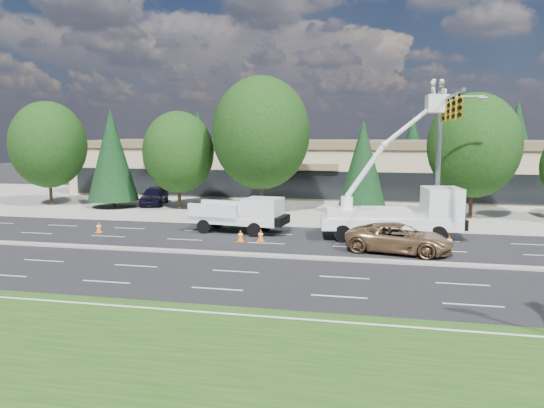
% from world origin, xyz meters
% --- Properties ---
extents(ground, '(140.00, 140.00, 0.00)m').
position_xyz_m(ground, '(0.00, 0.00, 0.00)').
color(ground, black).
rests_on(ground, ground).
extents(concrete_apron, '(140.00, 22.00, 0.01)m').
position_xyz_m(concrete_apron, '(0.00, 20.00, 0.01)').
color(concrete_apron, gray).
rests_on(concrete_apron, ground).
extents(grass_verge, '(140.00, 10.00, 0.01)m').
position_xyz_m(grass_verge, '(0.00, -13.00, 0.01)').
color(grass_verge, '#1C4112').
rests_on(grass_verge, ground).
extents(road_median, '(120.00, 0.55, 0.12)m').
position_xyz_m(road_median, '(0.00, 0.00, 0.06)').
color(road_median, gray).
rests_on(road_median, ground).
extents(strip_mall, '(50.40, 15.40, 5.50)m').
position_xyz_m(strip_mall, '(0.00, 29.97, 2.83)').
color(strip_mall, tan).
rests_on(strip_mall, ground).
extents(tree_front_a, '(6.52, 6.52, 9.05)m').
position_xyz_m(tree_front_a, '(-22.00, 15.00, 5.30)').
color(tree_front_a, '#332114').
rests_on(tree_front_a, ground).
extents(tree_front_b, '(4.24, 4.24, 8.36)m').
position_xyz_m(tree_front_b, '(-16.00, 15.00, 4.49)').
color(tree_front_b, '#332114').
rests_on(tree_front_b, ground).
extents(tree_front_c, '(5.85, 5.85, 8.11)m').
position_xyz_m(tree_front_c, '(-10.00, 15.00, 4.75)').
color(tree_front_c, '#332114').
rests_on(tree_front_c, ground).
extents(tree_front_d, '(7.78, 7.78, 10.80)m').
position_xyz_m(tree_front_d, '(-3.00, 15.00, 6.32)').
color(tree_front_d, '#332114').
rests_on(tree_front_d, ground).
extents(tree_front_e, '(3.75, 3.75, 7.39)m').
position_xyz_m(tree_front_e, '(5.00, 15.00, 3.96)').
color(tree_front_e, '#332114').
rests_on(tree_front_e, ground).
extents(tree_front_f, '(6.69, 6.69, 9.28)m').
position_xyz_m(tree_front_f, '(13.00, 15.00, 5.43)').
color(tree_front_f, '#332114').
rests_on(tree_front_f, ground).
extents(tree_back_a, '(4.69, 4.69, 9.25)m').
position_xyz_m(tree_back_a, '(-18.00, 42.00, 4.96)').
color(tree_back_a, '#332114').
rests_on(tree_back_a, ground).
extents(tree_back_b, '(4.76, 4.76, 9.37)m').
position_xyz_m(tree_back_b, '(-4.00, 42.00, 5.03)').
color(tree_back_b, '#332114').
rests_on(tree_back_b, ground).
extents(tree_back_c, '(4.33, 4.33, 8.53)m').
position_xyz_m(tree_back_c, '(10.00, 42.00, 4.57)').
color(tree_back_c, '#332114').
rests_on(tree_back_c, ground).
extents(tree_back_d, '(5.14, 5.14, 10.13)m').
position_xyz_m(tree_back_d, '(22.00, 42.00, 5.44)').
color(tree_back_d, '#332114').
rests_on(tree_back_d, ground).
extents(signal_mast, '(2.76, 10.16, 9.00)m').
position_xyz_m(signal_mast, '(10.03, 7.04, 6.06)').
color(signal_mast, gray).
rests_on(signal_mast, ground).
extents(utility_pickup, '(6.17, 2.93, 2.27)m').
position_xyz_m(utility_pickup, '(-2.21, 6.14, 0.94)').
color(utility_pickup, white).
rests_on(utility_pickup, ground).
extents(bucket_truck, '(8.49, 3.71, 9.45)m').
position_xyz_m(bucket_truck, '(7.79, 6.17, 2.00)').
color(bucket_truck, white).
rests_on(bucket_truck, ground).
extents(traffic_cone_a, '(0.40, 0.40, 0.70)m').
position_xyz_m(traffic_cone_a, '(-11.22, 4.24, 0.34)').
color(traffic_cone_a, orange).
rests_on(traffic_cone_a, ground).
extents(traffic_cone_b, '(0.40, 0.40, 0.70)m').
position_xyz_m(traffic_cone_b, '(-1.58, 3.42, 0.34)').
color(traffic_cone_b, orange).
rests_on(traffic_cone_b, ground).
extents(traffic_cone_c, '(0.40, 0.40, 0.70)m').
position_xyz_m(traffic_cone_c, '(-0.43, 3.77, 0.34)').
color(traffic_cone_c, orange).
rests_on(traffic_cone_c, ground).
extents(traffic_cone_d, '(0.40, 0.40, 0.70)m').
position_xyz_m(traffic_cone_d, '(7.67, 3.55, 0.34)').
color(traffic_cone_d, orange).
rests_on(traffic_cone_d, ground).
extents(traffic_cone_e, '(0.40, 0.40, 0.70)m').
position_xyz_m(traffic_cone_e, '(10.29, 4.23, 0.34)').
color(traffic_cone_e, orange).
rests_on(traffic_cone_e, ground).
extents(minivan, '(5.97, 3.63, 1.55)m').
position_xyz_m(minivan, '(7.49, 2.42, 0.77)').
color(minivan, olive).
rests_on(minivan, ground).
extents(parked_car_west, '(2.95, 5.14, 1.65)m').
position_xyz_m(parked_car_west, '(-13.22, 17.09, 0.82)').
color(parked_car_west, black).
rests_on(parked_car_west, ground).
extents(parked_car_east, '(2.27, 4.80, 1.52)m').
position_xyz_m(parked_car_east, '(5.53, 17.20, 0.76)').
color(parked_car_east, black).
rests_on(parked_car_east, ground).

